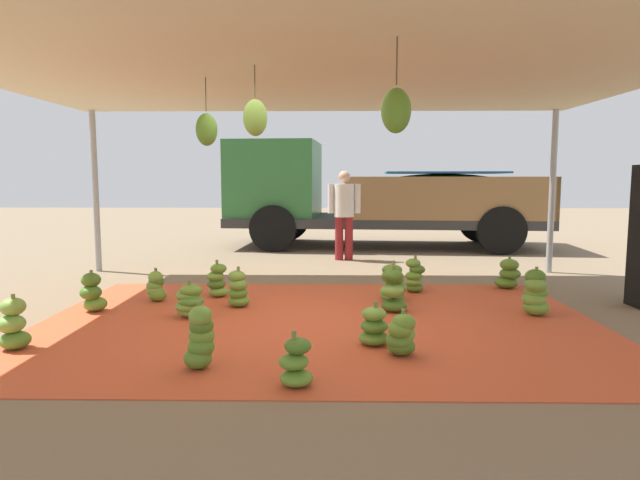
# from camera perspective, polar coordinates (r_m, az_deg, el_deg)

# --- Properties ---
(ground_plane) EXTENTS (40.00, 40.00, 0.00)m
(ground_plane) POSITION_cam_1_polar(r_m,az_deg,el_deg) (9.05, 0.21, -3.61)
(ground_plane) COLOR #7F6B51
(tarp_orange) EXTENTS (6.10, 4.30, 0.01)m
(tarp_orange) POSITION_cam_1_polar(r_m,az_deg,el_deg) (6.11, -0.17, -8.49)
(tarp_orange) COLOR #D1512D
(tarp_orange) RESTS_ON ground
(tent_canopy) EXTENTS (8.00, 7.00, 2.75)m
(tent_canopy) POSITION_cam_1_polar(r_m,az_deg,el_deg) (5.91, -0.27, 16.98)
(tent_canopy) COLOR #9EA0A5
(tent_canopy) RESTS_ON ground
(banana_bunch_0) EXTENTS (0.36, 0.36, 0.52)m
(banana_bunch_0) POSITION_cam_1_polar(r_m,az_deg,el_deg) (7.72, 9.71, -3.74)
(banana_bunch_0) COLOR #518428
(banana_bunch_0) RESTS_ON tarp_orange
(banana_bunch_1) EXTENTS (0.41, 0.40, 0.46)m
(banana_bunch_1) POSITION_cam_1_polar(r_m,az_deg,el_deg) (8.32, 18.86, -3.40)
(banana_bunch_1) COLOR #518428
(banana_bunch_1) RESTS_ON tarp_orange
(banana_bunch_2) EXTENTS (0.34, 0.34, 0.41)m
(banana_bunch_2) POSITION_cam_1_polar(r_m,az_deg,el_deg) (5.30, 5.59, -8.97)
(banana_bunch_2) COLOR #60932D
(banana_bunch_2) RESTS_ON tarp_orange
(banana_bunch_3) EXTENTS (0.46, 0.44, 0.52)m
(banana_bunch_3) POSITION_cam_1_polar(r_m,az_deg,el_deg) (7.12, 7.57, -4.54)
(banana_bunch_3) COLOR #518428
(banana_bunch_3) RESTS_ON tarp_orange
(banana_bunch_4) EXTENTS (0.35, 0.35, 0.42)m
(banana_bunch_4) POSITION_cam_1_polar(r_m,az_deg,el_deg) (5.01, 8.39, -9.72)
(banana_bunch_4) COLOR #477523
(banana_bunch_4) RESTS_ON tarp_orange
(banana_bunch_5) EXTENTS (0.36, 0.37, 0.56)m
(banana_bunch_5) POSITION_cam_1_polar(r_m,az_deg,el_deg) (6.83, 21.34, -5.18)
(banana_bunch_5) COLOR #60932D
(banana_bunch_5) RESTS_ON tarp_orange
(banana_bunch_6) EXTENTS (0.31, 0.32, 0.51)m
(banana_bunch_6) POSITION_cam_1_polar(r_m,az_deg,el_deg) (5.86, -29.09, -7.73)
(banana_bunch_6) COLOR #518428
(banana_bunch_6) RESTS_ON tarp_orange
(banana_bunch_7) EXTENTS (0.34, 0.31, 0.49)m
(banana_bunch_7) POSITION_cam_1_polar(r_m,az_deg,el_deg) (7.45, -10.57, -4.22)
(banana_bunch_7) COLOR #75A83D
(banana_bunch_7) RESTS_ON tarp_orange
(banana_bunch_8) EXTENTS (0.43, 0.43, 0.42)m
(banana_bunch_8) POSITION_cam_1_polar(r_m,az_deg,el_deg) (6.45, -13.26, -6.22)
(banana_bunch_8) COLOR #75A83D
(banana_bunch_8) RESTS_ON tarp_orange
(banana_bunch_9) EXTENTS (0.35, 0.35, 0.42)m
(banana_bunch_9) POSITION_cam_1_polar(r_m,az_deg,el_deg) (4.29, -2.51, -12.63)
(banana_bunch_9) COLOR #60932D
(banana_bunch_9) RESTS_ON tarp_orange
(banana_bunch_10) EXTENTS (0.34, 0.33, 0.57)m
(banana_bunch_10) POSITION_cam_1_polar(r_m,az_deg,el_deg) (4.73, -12.25, -9.90)
(banana_bunch_10) COLOR #518428
(banana_bunch_10) RESTS_ON tarp_orange
(banana_bunch_11) EXTENTS (0.43, 0.43, 0.55)m
(banana_bunch_11) POSITION_cam_1_polar(r_m,az_deg,el_deg) (6.57, 7.55, -5.38)
(banana_bunch_11) COLOR #477523
(banana_bunch_11) RESTS_ON tarp_orange
(banana_bunch_12) EXTENTS (0.38, 0.38, 0.50)m
(banana_bunch_12) POSITION_cam_1_polar(r_m,az_deg,el_deg) (7.05, -22.41, -5.14)
(banana_bunch_12) COLOR #60932D
(banana_bunch_12) RESTS_ON tarp_orange
(banana_bunch_13) EXTENTS (0.32, 0.32, 0.50)m
(banana_bunch_13) POSITION_cam_1_polar(r_m,az_deg,el_deg) (6.83, -8.45, -5.12)
(banana_bunch_13) COLOR #60932D
(banana_bunch_13) RESTS_ON tarp_orange
(banana_bunch_14) EXTENTS (0.33, 0.32, 0.43)m
(banana_bunch_14) POSITION_cam_1_polar(r_m,az_deg,el_deg) (7.39, -16.59, -4.65)
(banana_bunch_14) COLOR #60932D
(banana_bunch_14) RESTS_ON tarp_orange
(cargo_truck_main) EXTENTS (7.17, 2.97, 2.40)m
(cargo_truck_main) POSITION_cam_1_polar(r_m,az_deg,el_deg) (12.75, 5.08, 4.67)
(cargo_truck_main) COLOR #2D2D2D
(cargo_truck_main) RESTS_ON ground
(worker_0) EXTENTS (0.63, 0.38, 1.71)m
(worker_0) POSITION_cam_1_polar(r_m,az_deg,el_deg) (10.58, 2.51, 3.29)
(worker_0) COLOR maroon
(worker_0) RESTS_ON ground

